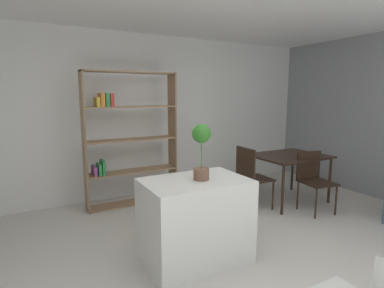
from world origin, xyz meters
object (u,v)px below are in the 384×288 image
object	(u,v)px
dining_chair_near	(313,176)
dining_chair_island_side	(250,173)
kitchen_island	(195,221)
potted_plant_on_island	(201,146)
open_bookshelf	(127,137)
dining_table	(289,159)

from	to	relation	value
dining_chair_near	dining_chair_island_side	bearing A→B (deg)	157.53
kitchen_island	potted_plant_on_island	bearing A→B (deg)	-21.19
open_bookshelf	dining_table	xyz separation A→B (m)	(2.40, -1.14, -0.39)
dining_table	potted_plant_on_island	bearing A→B (deg)	-157.58
kitchen_island	open_bookshelf	size ratio (longest dim) A/B	0.51
kitchen_island	open_bookshelf	xyz separation A→B (m)	(-0.12, 2.03, 0.66)
potted_plant_on_island	open_bookshelf	world-z (taller)	open_bookshelf
potted_plant_on_island	dining_chair_near	distance (m)	2.39
dining_chair_island_side	open_bookshelf	bearing A→B (deg)	56.26
open_bookshelf	dining_chair_island_side	xyz separation A→B (m)	(1.60, -1.13, -0.53)
potted_plant_on_island	open_bookshelf	distance (m)	2.07
potted_plant_on_island	dining_table	xyz separation A→B (m)	(2.23, 0.92, -0.55)
kitchen_island	dining_table	xyz separation A→B (m)	(2.28, 0.90, 0.26)
potted_plant_on_island	open_bookshelf	xyz separation A→B (m)	(-0.18, 2.06, -0.15)
dining_table	dining_chair_island_side	distance (m)	0.82
open_bookshelf	dining_chair_near	distance (m)	2.97
open_bookshelf	dining_chair_near	size ratio (longest dim) A/B	2.34
open_bookshelf	dining_table	size ratio (longest dim) A/B	1.83
potted_plant_on_island	kitchen_island	bearing A→B (deg)	158.81
open_bookshelf	potted_plant_on_island	bearing A→B (deg)	-85.00
potted_plant_on_island	dining_chair_island_side	size ratio (longest dim) A/B	0.59
open_bookshelf	dining_table	distance (m)	2.69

